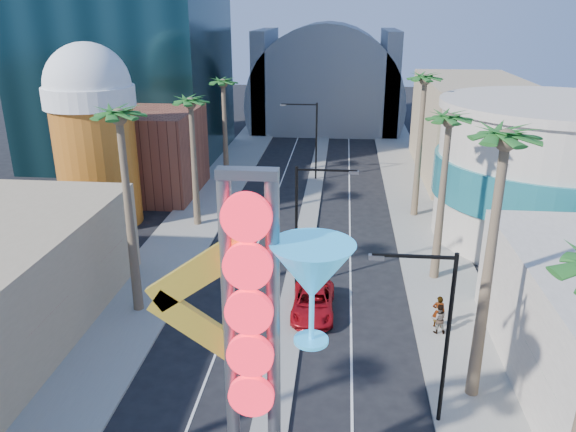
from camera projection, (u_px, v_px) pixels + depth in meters
The scene contains 21 objects.
sidewalk_west at pixel (206, 204), 50.99m from camera, with size 5.00×100.00×0.15m, color gray.
sidewalk_east at pixel (418, 211), 49.23m from camera, with size 5.00×100.00×0.15m, color gray.
median at pixel (312, 197), 52.91m from camera, with size 1.60×84.00×0.15m, color gray.
brick_filler_west at pixel (144, 153), 53.03m from camera, with size 10.00×10.00×8.00m, color brown.
filler_east at pixel (470, 128), 59.04m from camera, with size 10.00×20.00×10.00m, color tan.
beer_mug at pixel (93, 129), 44.32m from camera, with size 7.00×7.00×14.50m.
turquoise_building at pixel (547, 173), 41.98m from camera, with size 16.60×16.60×10.60m.
canopy at pixel (326, 98), 83.16m from camera, with size 22.00×16.00×22.00m.
neon_sign at pixel (277, 331), 17.63m from camera, with size 6.53×2.60×12.55m.
streetlight_0 at pixel (305, 216), 34.39m from camera, with size 3.79×0.25×8.00m.
streetlight_1 at pixel (311, 134), 56.89m from camera, with size 3.79×0.25×8.00m.
streetlight_2 at pixel (437, 324), 22.64m from camera, with size 3.45×0.25×8.00m.
palm_1 at pixel (120, 130), 29.48m from camera, with size 2.40×2.40×12.70m.
palm_2 at pixel (191, 110), 43.01m from camera, with size 2.40×2.40×11.20m.
palm_3 at pixel (223, 89), 54.20m from camera, with size 2.40×2.40×11.20m.
palm_5 at pixel (503, 159), 22.06m from camera, with size 2.40×2.40×13.20m.
palm_6 at pixel (449, 130), 33.72m from camera, with size 2.40×2.40×11.70m.
palm_7 at pixel (424, 88), 44.60m from camera, with size 2.40×2.40×12.70m.
red_pickup at pixel (313, 302), 32.68m from camera, with size 2.40×5.21×1.45m, color #AF0D15.
pedestrian_a at pixel (439, 312), 30.96m from camera, with size 0.69×0.45×1.89m, color gray.
pedestrian_b at pixel (439, 319), 30.43m from camera, with size 0.83×0.65×1.71m, color gray.
Camera 1 is at (2.68, -12.20, 16.82)m, focal length 35.00 mm.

